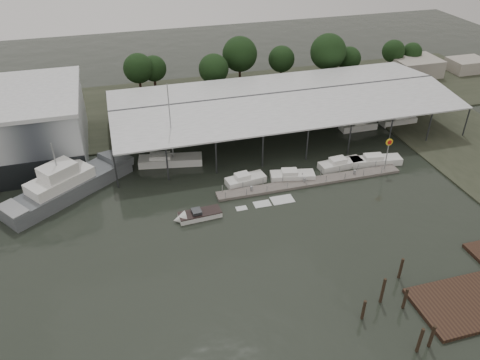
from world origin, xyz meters
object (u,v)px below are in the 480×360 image
object	(u,v)px
speedboat_underway	(196,216)
grey_trawler	(70,184)
shell_fuel_sign	(388,149)
white_sailboat	(169,160)

from	to	relation	value
speedboat_underway	grey_trawler	bearing A→B (deg)	-37.39
shell_fuel_sign	speedboat_underway	xyz separation A→B (m)	(-29.67, -3.68, -3.53)
white_sailboat	grey_trawler	bearing A→B (deg)	-153.16
grey_trawler	white_sailboat	distance (m)	15.18
shell_fuel_sign	speedboat_underway	world-z (taller)	shell_fuel_sign
grey_trawler	speedboat_underway	size ratio (longest dim) A/B	1.06
shell_fuel_sign	grey_trawler	distance (m)	45.96
grey_trawler	white_sailboat	world-z (taller)	white_sailboat
shell_fuel_sign	speedboat_underway	distance (m)	30.11
grey_trawler	white_sailboat	xyz separation A→B (m)	(14.51, 4.37, -0.93)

